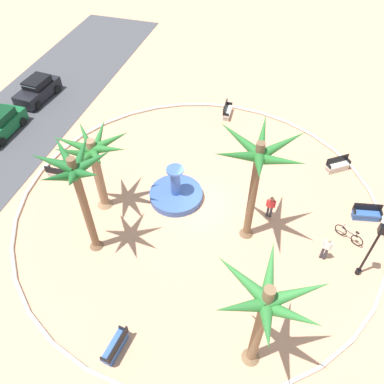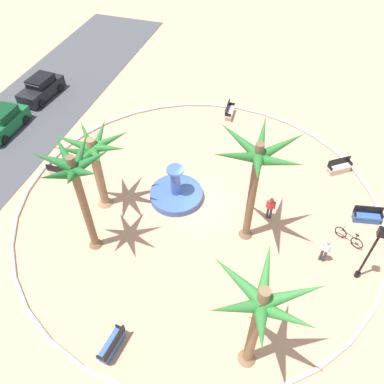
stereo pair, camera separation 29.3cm
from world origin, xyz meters
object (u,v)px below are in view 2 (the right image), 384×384
object	(u,v)px
bench_east	(367,216)
bench_southwest	(112,345)
palm_tree_near_fountain	(257,165)
parked_car_third	(41,88)
palm_tree_by_curb	(76,178)
bench_north	(61,172)
bicycle_red_frame	(349,237)
palm_tree_far_side	(94,155)
bench_west	(339,168)
fountain	(176,194)
palm_tree_mid_plaza	(260,310)
parked_car_second	(4,122)
person_cyclist_helmet	(325,250)
bench_southeast	(229,112)
person_cyclist_photo	(270,207)
lamppost	(372,249)

from	to	relation	value
bench_east	bench_southwest	world-z (taller)	same
palm_tree_near_fountain	parked_car_third	world-z (taller)	palm_tree_near_fountain
palm_tree_by_curb	bench_southwest	distance (m)	7.66
palm_tree_by_curb	bench_north	world-z (taller)	palm_tree_by_curb
palm_tree_by_curb	bicycle_red_frame	world-z (taller)	palm_tree_by_curb
palm_tree_far_side	bench_west	distance (m)	15.44
fountain	bicycle_red_frame	size ratio (longest dim) A/B	2.14
palm_tree_mid_plaza	bench_east	bearing A→B (deg)	-26.69
bench_west	parked_car_second	distance (m)	23.54
bench_west	parked_car_second	xyz separation A→B (m)	(-2.72, 23.38, 0.43)
palm_tree_near_fountain	person_cyclist_helmet	xyz separation A→B (m)	(-0.49, -4.19, -4.32)
fountain	parked_car_second	size ratio (longest dim) A/B	0.81
bench_north	parked_car_third	distance (m)	10.04
bench_southwest	parked_car_third	distance (m)	22.18
palm_tree_mid_plaza	bench_west	world-z (taller)	palm_tree_mid_plaza
fountain	palm_tree_mid_plaza	distance (m)	11.17
bench_southwest	person_cyclist_helmet	bearing A→B (deg)	-48.32
bench_east	parked_car_third	xyz separation A→B (m)	(5.80, 25.04, 0.43)
bench_north	bench_southeast	xyz separation A→B (m)	(9.73, -8.77, 0.00)
bicycle_red_frame	palm_tree_far_side	bearing A→B (deg)	95.77
person_cyclist_helmet	person_cyclist_photo	xyz separation A→B (m)	(2.11, 3.19, -0.05)
bench_southeast	parked_car_second	bearing A→B (deg)	113.74
person_cyclist_photo	parked_car_second	bearing A→B (deg)	82.73
bench_east	bench_north	size ratio (longest dim) A/B	1.04
bicycle_red_frame	parked_car_third	world-z (taller)	parked_car_third
bench_west	person_cyclist_helmet	size ratio (longest dim) A/B	0.93
parked_car_second	person_cyclist_helmet	bearing A→B (deg)	-101.43
bench_southwest	bicycle_red_frame	distance (m)	13.49
lamppost	person_cyclist_photo	world-z (taller)	lamppost
palm_tree_near_fountain	bench_west	xyz separation A→B (m)	(6.85, -4.69, -4.93)
palm_tree_by_curb	bench_north	bearing A→B (deg)	47.58
fountain	bench_southwest	xyz separation A→B (m)	(-9.60, -0.32, 0.02)
lamppost	parked_car_third	distance (m)	26.56
bench_west	person_cyclist_helmet	xyz separation A→B (m)	(-7.34, 0.50, 0.61)
bicycle_red_frame	bench_east	bearing A→B (deg)	-26.68
person_cyclist_photo	parked_car_second	size ratio (longest dim) A/B	0.40
fountain	parked_car_second	xyz separation A→B (m)	(2.61, 14.04, 0.45)
palm_tree_far_side	bench_north	size ratio (longest dim) A/B	3.20
palm_tree_near_fountain	bench_east	world-z (taller)	palm_tree_near_fountain
person_cyclist_helmet	palm_tree_near_fountain	bearing A→B (deg)	83.32
palm_tree_far_side	bench_southwest	xyz separation A→B (m)	(-7.85, -4.24, -3.51)
lamppost	person_cyclist_photo	size ratio (longest dim) A/B	2.49
bench_north	bench_southwest	distance (m)	12.15
palm_tree_far_side	bench_southeast	distance (m)	12.60
bench_southeast	parked_car_third	size ratio (longest dim) A/B	0.39
person_cyclist_photo	lamppost	bearing A→B (deg)	-116.93
person_cyclist_helmet	parked_car_third	world-z (taller)	person_cyclist_helmet
palm_tree_by_curb	bench_southeast	bearing A→B (deg)	-16.61
fountain	bench_west	bearing A→B (deg)	-60.29
parked_car_third	parked_car_second	bearing A→B (deg)	179.22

